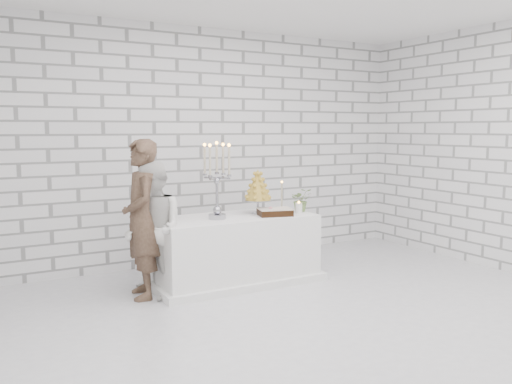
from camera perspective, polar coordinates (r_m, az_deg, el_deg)
The scene contains 11 objects.
ground at distance 5.06m, azimuth 6.05°, elevation -13.22°, with size 6.00×5.00×0.01m, color silver.
wall_back at distance 6.95m, azimuth -5.88°, elevation 4.87°, with size 6.00×0.01×3.00m, color white.
cake_table at distance 6.07m, azimuth -2.25°, elevation -6.10°, with size 1.80×0.80×0.75m, color white.
groom at distance 5.56m, azimuth -12.09°, elevation -2.84°, with size 0.59×0.39×1.62m, color #3E2B1F.
bride at distance 5.56m, azimuth -10.87°, elevation -3.99°, with size 0.68×0.53×1.40m, color white.
candelabra at distance 5.79m, azimuth -4.18°, elevation 1.24°, with size 0.34×0.34×0.84m, color #999AA3, non-canonical shape.
croquembouche at distance 6.15m, azimuth 0.20°, elevation 0.07°, with size 0.33×0.33×0.52m, color #AE892F, non-canonical shape.
chocolate_cake at distance 6.05m, azimuth 2.02°, elevation -2.13°, with size 0.37×0.26×0.08m, color black.
pillar_candle at distance 6.22m, azimuth 4.58°, elevation -1.73°, with size 0.08×0.08×0.12m, color white.
extra_taper at distance 6.55m, azimuth 2.76°, elevation -0.40°, with size 0.06×0.06×0.32m, color #C1B599.
flowers at distance 6.35m, azimuth 4.83°, elevation -0.84°, with size 0.25×0.22×0.28m, color #456838.
Camera 1 is at (-2.77, -3.86, 1.73)m, focal length 37.56 mm.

